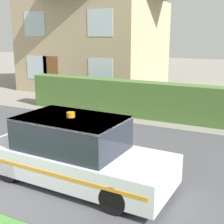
# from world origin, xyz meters

# --- Properties ---
(road_strip) EXTENTS (28.00, 6.74, 0.01)m
(road_strip) POSITION_xyz_m (0.00, 4.30, 0.01)
(road_strip) COLOR #4C4C51
(road_strip) RESTS_ON ground
(garden_hedge) EXTENTS (11.92, 0.73, 1.44)m
(garden_hedge) POSITION_xyz_m (1.17, 8.74, 0.72)
(garden_hedge) COLOR #4C7233
(garden_hedge) RESTS_ON ground
(police_car) EXTENTS (4.45, 1.83, 1.62)m
(police_car) POSITION_xyz_m (1.13, 2.70, 0.72)
(police_car) COLOR black
(police_car) RESTS_ON road_strip
(house_left) EXTENTS (7.77, 6.65, 6.89)m
(house_left) POSITION_xyz_m (-4.83, 14.21, 3.51)
(house_left) COLOR tan
(house_left) RESTS_ON ground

